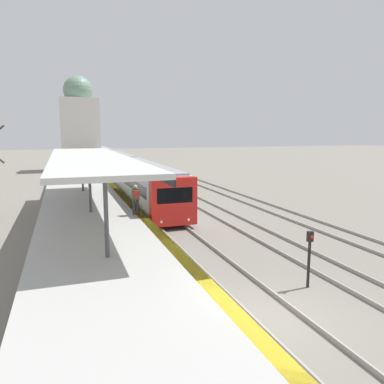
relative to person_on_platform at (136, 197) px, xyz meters
name	(u,v)px	position (x,y,z in m)	size (l,w,h in m)	color
ground_plane	(275,317)	(1.97, -11.18, -1.84)	(240.00, 240.00, 0.00)	slate
track_platform_line	(275,315)	(1.97, -11.18, -1.77)	(1.51, 120.00, 0.15)	gray
track_middle_line	(382,295)	(5.99, -11.18, -1.77)	(1.51, 120.00, 0.15)	gray
station_platform	(129,328)	(-2.30, -11.18, -1.41)	(5.61, 80.00, 0.86)	#A8A8A3
platform_canopy	(89,158)	(-2.25, 1.58, 2.08)	(4.00, 20.74, 3.19)	beige
person_on_platform	(136,197)	(0.00, 0.00, 0.00)	(0.40, 0.40, 1.66)	#2D2D33
train_near	(115,165)	(1.97, 23.46, -0.15)	(2.60, 48.72, 3.05)	red
signal_post_near	(309,253)	(4.19, -9.70, -0.60)	(0.20, 0.22, 2.01)	black
distant_domed_building	(80,126)	(-1.19, 36.06, 4.36)	(5.23, 5.23, 13.18)	silver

